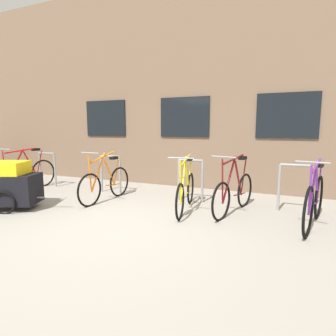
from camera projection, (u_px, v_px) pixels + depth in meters
name	position (u px, v px, depth m)	size (l,w,h in m)	color
ground_plane	(116.00, 226.00, 4.44)	(42.00, 42.00, 0.00)	#9E998E
storefront_building	(214.00, 96.00, 9.67)	(28.00, 5.95, 5.26)	#7A604C
bike_rack	(148.00, 173.00, 6.25)	(6.57, 0.05, 0.90)	gray
bicycle_maroon	(234.00, 192.00, 5.08)	(0.55, 1.67, 1.10)	black
bicycle_orange	(106.00, 183.00, 5.94)	(0.44, 1.65, 1.09)	black
bicycle_yellow	(186.00, 191.00, 5.24)	(0.45, 1.71, 1.07)	black
bicycle_red	(25.00, 174.00, 6.95)	(0.44, 1.77, 1.08)	black
bicycle_purple	(314.00, 201.00, 4.36)	(0.53, 1.76, 1.10)	black
bike_trailer	(12.00, 184.00, 5.31)	(1.46, 0.89, 0.93)	black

